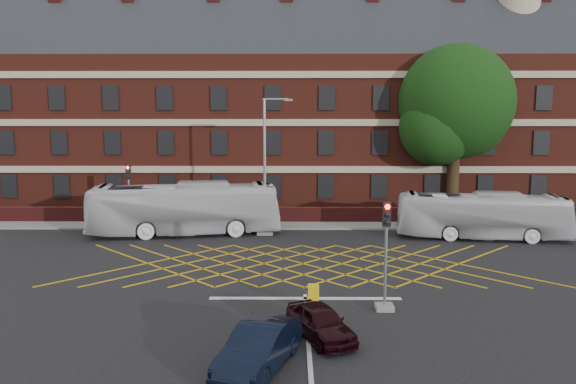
{
  "coord_description": "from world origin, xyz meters",
  "views": [
    {
      "loc": [
        -0.56,
        -26.03,
        7.62
      ],
      "look_at": [
        -0.76,
        1.5,
        3.79
      ],
      "focal_mm": 35.0,
      "sensor_mm": 36.0,
      "label": 1
    }
  ],
  "objects_px": {
    "direction_signs": "(105,206)",
    "car_navy": "(259,347)",
    "traffic_light_near": "(385,266)",
    "utility_cabinet": "(313,297)",
    "traffic_light_far": "(129,203)",
    "deciduous_tree": "(455,110)",
    "bus_left": "(185,209)",
    "street_lamp": "(266,189)",
    "car_maroon": "(320,322)",
    "bus_right": "(482,216)"
  },
  "relations": [
    {
      "from": "car_navy",
      "to": "deciduous_tree",
      "type": "xyz_separation_m",
      "value": [
        12.93,
        25.58,
        7.24
      ]
    },
    {
      "from": "traffic_light_near",
      "to": "utility_cabinet",
      "type": "height_order",
      "value": "traffic_light_near"
    },
    {
      "from": "bus_left",
      "to": "deciduous_tree",
      "type": "height_order",
      "value": "deciduous_tree"
    },
    {
      "from": "street_lamp",
      "to": "direction_signs",
      "type": "bearing_deg",
      "value": 166.02
    },
    {
      "from": "direction_signs",
      "to": "car_navy",
      "type": "bearing_deg",
      "value": -61.51
    },
    {
      "from": "car_maroon",
      "to": "traffic_light_near",
      "type": "xyz_separation_m",
      "value": [
        2.66,
        2.85,
        1.18
      ]
    },
    {
      "from": "direction_signs",
      "to": "traffic_light_near",
      "type": "bearing_deg",
      "value": -45.44
    },
    {
      "from": "bus_right",
      "to": "traffic_light_near",
      "type": "distance_m",
      "value": 15.12
    },
    {
      "from": "car_maroon",
      "to": "deciduous_tree",
      "type": "height_order",
      "value": "deciduous_tree"
    },
    {
      "from": "traffic_light_near",
      "to": "street_lamp",
      "type": "height_order",
      "value": "street_lamp"
    },
    {
      "from": "car_maroon",
      "to": "traffic_light_far",
      "type": "xyz_separation_m",
      "value": [
        -11.85,
        18.56,
        1.18
      ]
    },
    {
      "from": "street_lamp",
      "to": "bus_right",
      "type": "bearing_deg",
      "value": -5.11
    },
    {
      "from": "deciduous_tree",
      "to": "utility_cabinet",
      "type": "bearing_deg",
      "value": -118.54
    },
    {
      "from": "deciduous_tree",
      "to": "direction_signs",
      "type": "xyz_separation_m",
      "value": [
        -24.85,
        -3.62,
        -6.54
      ]
    },
    {
      "from": "car_maroon",
      "to": "deciduous_tree",
      "type": "relative_size",
      "value": 0.27
    },
    {
      "from": "direction_signs",
      "to": "car_maroon",
      "type": "bearing_deg",
      "value": -54.77
    },
    {
      "from": "car_navy",
      "to": "traffic_light_far",
      "type": "xyz_separation_m",
      "value": [
        -9.88,
        20.86,
        1.09
      ]
    },
    {
      "from": "car_maroon",
      "to": "traffic_light_near",
      "type": "height_order",
      "value": "traffic_light_near"
    },
    {
      "from": "bus_right",
      "to": "deciduous_tree",
      "type": "bearing_deg",
      "value": 5.97
    },
    {
      "from": "bus_right",
      "to": "utility_cabinet",
      "type": "bearing_deg",
      "value": 147.75
    },
    {
      "from": "bus_right",
      "to": "utility_cabinet",
      "type": "distance_m",
      "value": 16.8
    },
    {
      "from": "utility_cabinet",
      "to": "car_maroon",
      "type": "bearing_deg",
      "value": -87.3
    },
    {
      "from": "car_maroon",
      "to": "street_lamp",
      "type": "bearing_deg",
      "value": 74.74
    },
    {
      "from": "traffic_light_near",
      "to": "direction_signs",
      "type": "distance_m",
      "value": 23.58
    },
    {
      "from": "car_navy",
      "to": "utility_cabinet",
      "type": "distance_m",
      "value": 5.47
    },
    {
      "from": "car_navy",
      "to": "utility_cabinet",
      "type": "relative_size",
      "value": 4.13
    },
    {
      "from": "street_lamp",
      "to": "utility_cabinet",
      "type": "height_order",
      "value": "street_lamp"
    },
    {
      "from": "bus_left",
      "to": "utility_cabinet",
      "type": "xyz_separation_m",
      "value": [
        7.66,
        -13.86,
        -1.17
      ]
    },
    {
      "from": "bus_right",
      "to": "direction_signs",
      "type": "bearing_deg",
      "value": 88.76
    },
    {
      "from": "traffic_light_far",
      "to": "direction_signs",
      "type": "distance_m",
      "value": 2.34
    },
    {
      "from": "bus_right",
      "to": "utility_cabinet",
      "type": "xyz_separation_m",
      "value": [
        -10.84,
        -12.81,
        -0.93
      ]
    },
    {
      "from": "bus_right",
      "to": "street_lamp",
      "type": "bearing_deg",
      "value": 92.87
    },
    {
      "from": "deciduous_tree",
      "to": "traffic_light_far",
      "type": "bearing_deg",
      "value": -168.33
    },
    {
      "from": "traffic_light_far",
      "to": "direction_signs",
      "type": "bearing_deg",
      "value": 151.74
    },
    {
      "from": "bus_left",
      "to": "car_maroon",
      "type": "distance_m",
      "value": 18.47
    },
    {
      "from": "car_navy",
      "to": "deciduous_tree",
      "type": "bearing_deg",
      "value": 82.33
    },
    {
      "from": "car_maroon",
      "to": "bus_left",
      "type": "bearing_deg",
      "value": 90.86
    },
    {
      "from": "deciduous_tree",
      "to": "traffic_light_near",
      "type": "bearing_deg",
      "value": -112.14
    },
    {
      "from": "traffic_light_near",
      "to": "direction_signs",
      "type": "bearing_deg",
      "value": 134.56
    },
    {
      "from": "traffic_light_far",
      "to": "utility_cabinet",
      "type": "bearing_deg",
      "value": -53.3
    },
    {
      "from": "car_maroon",
      "to": "street_lamp",
      "type": "distance_m",
      "value": 17.22
    },
    {
      "from": "car_navy",
      "to": "traffic_light_far",
      "type": "bearing_deg",
      "value": 134.51
    },
    {
      "from": "traffic_light_near",
      "to": "street_lamp",
      "type": "xyz_separation_m",
      "value": [
        -5.3,
        14.0,
        1.17
      ]
    },
    {
      "from": "car_navy",
      "to": "traffic_light_far",
      "type": "distance_m",
      "value": 23.11
    },
    {
      "from": "traffic_light_far",
      "to": "street_lamp",
      "type": "bearing_deg",
      "value": -10.5
    },
    {
      "from": "car_maroon",
      "to": "bus_right",
      "type": "bearing_deg",
      "value": 31.51
    },
    {
      "from": "deciduous_tree",
      "to": "traffic_light_near",
      "type": "relative_size",
      "value": 2.98
    },
    {
      "from": "bus_right",
      "to": "traffic_light_far",
      "type": "distance_m",
      "value": 22.74
    },
    {
      "from": "bus_left",
      "to": "car_maroon",
      "type": "relative_size",
      "value": 3.51
    },
    {
      "from": "bus_left",
      "to": "street_lamp",
      "type": "xyz_separation_m",
      "value": [
        5.16,
        0.14,
        1.26
      ]
    }
  ]
}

